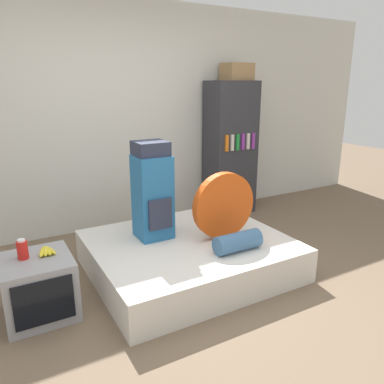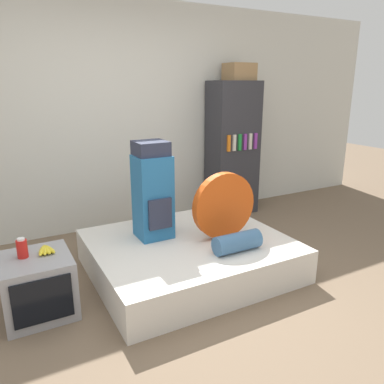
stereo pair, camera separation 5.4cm
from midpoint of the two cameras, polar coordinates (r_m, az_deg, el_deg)
The scene contains 11 objects.
ground_plane at distance 3.03m, azimuth 1.93°, elevation -17.44°, with size 16.00×16.00×0.00m, color brown.
wall_back at distance 4.47m, azimuth -11.85°, elevation 10.99°, with size 8.00×0.05×2.60m.
bed at distance 3.51m, azimuth -0.00°, elevation -9.59°, with size 1.72×1.48×0.31m.
backpack at distance 3.40m, azimuth -5.56°, elevation 0.05°, with size 0.31×0.32×0.89m.
tent_bag at distance 3.41m, azimuth 5.31°, elevation -2.08°, with size 0.61×0.08×0.61m.
sleeping_roll at distance 3.22m, azimuth 7.40°, elevation -7.59°, with size 0.42×0.16×0.16m.
television at distance 3.09m, azimuth -21.90°, elevation -13.08°, with size 0.50×0.53×0.45m.
canister at distance 3.01m, azimuth -24.00°, elevation -7.84°, with size 0.08×0.08×0.15m.
banana_bunch at distance 3.05m, azimuth -20.92°, elevation -8.23°, with size 0.14×0.18×0.04m.
bookshelf at distance 4.96m, azimuth 6.50°, elevation 6.55°, with size 0.61×0.43×1.72m.
cardboard_box at distance 4.97m, azimuth 7.56°, elevation 17.70°, with size 0.35×0.29×0.21m.
Camera 2 is at (-1.27, -2.18, 1.68)m, focal length 35.00 mm.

